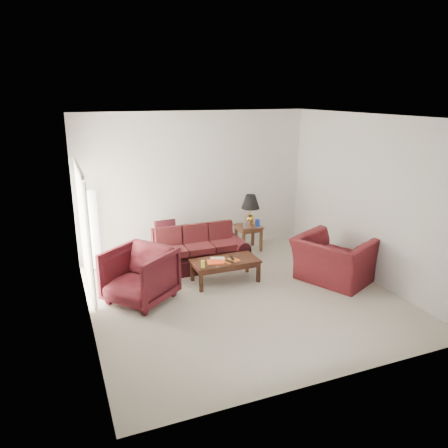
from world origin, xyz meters
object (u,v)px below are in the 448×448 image
armchair_right (334,260)px  coffee_table (225,271)px  sofa (198,249)px  floor_lamp (93,230)px  armchair_left (140,276)px  end_table (248,238)px

armchair_right → coffee_table: size_ratio=1.06×
sofa → coffee_table: (0.26, -0.81, -0.19)m
coffee_table → floor_lamp: bearing=125.6°
armchair_left → armchair_right: 3.50m
end_table → armchair_right: bearing=-70.4°
end_table → sofa: bearing=-156.7°
armchair_left → end_table: bearing=81.7°
floor_lamp → end_table: bearing=-2.4°
armchair_right → end_table: bearing=-6.4°
end_table → floor_lamp: bearing=177.6°
floor_lamp → coffee_table: 2.70m
armchair_left → coffee_table: armchair_left is taller
armchair_right → coffee_table: bearing=43.4°
sofa → armchair_right: (2.12, -1.51, 0.02)m
sofa → floor_lamp: size_ratio=1.23×
coffee_table → end_table: bearing=32.8°
end_table → floor_lamp: size_ratio=0.35×
sofa → coffee_table: size_ratio=1.62×
end_table → floor_lamp: 3.30m
sofa → armchair_right: size_ratio=1.53×
sofa → end_table: (1.37, 0.59, -0.12)m
end_table → floor_lamp: (-3.26, 0.14, 0.52)m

